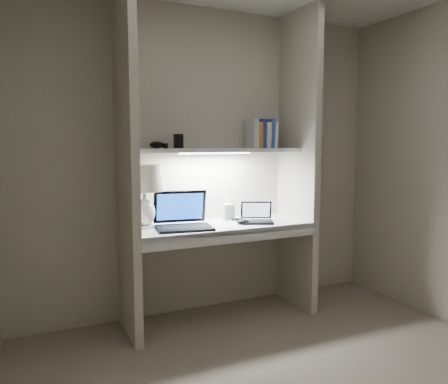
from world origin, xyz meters
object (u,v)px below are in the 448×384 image
table_lamp (144,185)px  book_row (262,134)px  laptop_main (183,220)px  laptop_netbook (257,218)px  speaker (228,212)px

table_lamp → book_row: (1.05, 0.08, 0.39)m
book_row → laptop_main: bearing=-166.9°
laptop_main → book_row: 1.03m
laptop_main → laptop_netbook: laptop_main is taller
laptop_main → book_row: bearing=21.7°
laptop_netbook → book_row: bearing=78.2°
laptop_main → speaker: 0.48m
laptop_main → speaker: size_ratio=3.45×
book_row → table_lamp: bearing=-175.5°
laptop_netbook → speaker: bearing=152.1°
laptop_main → laptop_netbook: 0.62m
table_lamp → laptop_netbook: bearing=-9.3°
speaker → book_row: book_row is taller
laptop_netbook → speaker: size_ratio=2.41×
speaker → table_lamp: bearing=-175.8°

